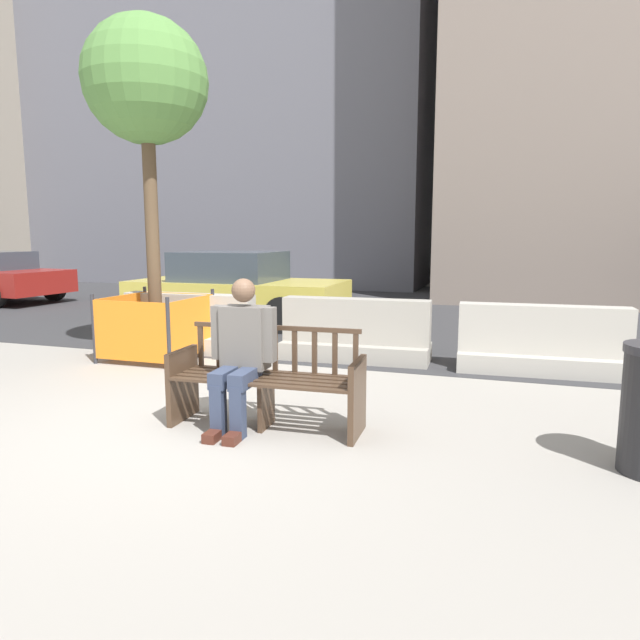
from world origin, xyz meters
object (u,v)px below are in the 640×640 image
Objects in this scene: jersey_barrier_centre at (356,335)px; construction_fence at (156,325)px; seated_person at (241,350)px; jersey_barrier_left at (190,327)px; car_taxi_near at (236,288)px; jersey_barrier_right at (542,346)px; street_tree at (146,85)px; street_bench at (267,383)px.

construction_fence is (-2.64, -0.74, 0.12)m from jersey_barrier_centre.
seated_person is 1.11× the size of construction_fence.
jersey_barrier_centre is at bearing 3.37° from jersey_barrier_left.
car_taxi_near is at bearing 117.09° from seated_person.
jersey_barrier_right is at bearing 8.65° from construction_fence.
jersey_barrier_left is at bearing -178.05° from jersey_barrier_right.
jersey_barrier_left is (-2.48, -0.15, 0.00)m from jersey_barrier_centre.
jersey_barrier_left is 3.33m from street_tree.
jersey_barrier_centre is 2.49m from jersey_barrier_left.
street_bench is 0.85× the size of jersey_barrier_left.
street_bench reaches higher than jersey_barrier_right.
construction_fence is (-0.00, 0.00, -3.15)m from street_tree.
jersey_barrier_centre is at bearing 89.29° from street_bench.
seated_person reaches higher than construction_fence.
jersey_barrier_left is 0.99× the size of jersey_barrier_right.
street_bench is at bearing -129.48° from jersey_barrier_right.
construction_fence is (-2.61, 2.15, 0.07)m from street_bench.
street_tree reaches higher than car_taxi_near.
jersey_barrier_right is (2.37, 0.02, 0.00)m from jersey_barrier_centre.
seated_person is 4.38m from street_tree.
jersey_barrier_left is (-2.23, 2.82, -0.35)m from seated_person.
street_tree is (-2.64, -0.74, 3.28)m from jersey_barrier_centre.
construction_fence reaches higher than jersey_barrier_right.
jersey_barrier_left is 2.71m from car_taxi_near.
seated_person is 0.65× the size of jersey_barrier_left.
jersey_barrier_right is (2.62, 2.98, -0.35)m from seated_person.
construction_fence is (-2.39, 2.22, -0.23)m from seated_person.
street_tree reaches higher than jersey_barrier_left.
jersey_barrier_centre is 1.00× the size of jersey_barrier_right.
street_tree is 1.10× the size of car_taxi_near.
street_tree is 4.39m from car_taxi_near.
car_taxi_near is (-3.00, 5.39, 0.28)m from street_bench.
street_bench is 1.44× the size of construction_fence.
jersey_barrier_centre is 3.94m from car_taxi_near.
seated_person is at bearing -62.91° from car_taxi_near.
jersey_barrier_left is 1.70× the size of construction_fence.
construction_fence is at bearing 137.13° from seated_person.
jersey_barrier_right is (2.40, 2.92, -0.06)m from street_bench.
jersey_barrier_right is 0.45× the size of street_tree.
street_tree is (-5.01, -0.76, 3.28)m from jersey_barrier_right.
seated_person is 0.32× the size of car_taxi_near.
street_bench is 0.84× the size of jersey_barrier_right.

